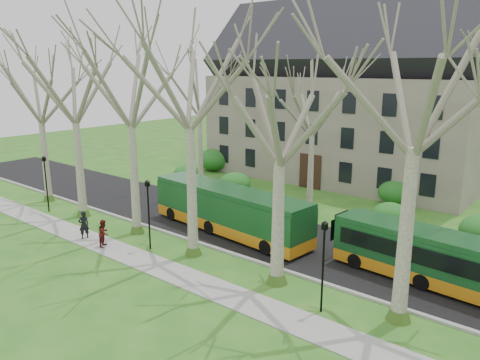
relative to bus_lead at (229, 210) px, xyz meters
The scene contains 13 objects.
ground 6.16m from the bus_lead, 46.31° to the right, with size 120.00×120.00×0.00m, color #28661D.
sidewalk 8.10m from the bus_lead, 58.88° to the right, with size 70.00×2.00×0.06m, color gray.
road 4.56m from the bus_lead, 16.40° to the left, with size 80.00×8.00×0.06m, color black.
curb 5.20m from the bus_lead, 34.26° to the right, with size 80.00×0.25×0.14m, color #A5A39E.
building 20.82m from the bus_lead, 95.50° to the left, with size 26.50×12.20×16.00m.
tree_row_verge 7.85m from the bus_lead, 44.24° to the right, with size 49.00×7.00×14.00m.
tree_row_far 8.47m from the bus_lead, 67.58° to the left, with size 33.00×7.00×12.00m.
lamp_row 6.76m from the bus_lead, 52.23° to the right, with size 36.22×0.22×4.30m.
hedges 9.74m from the bus_lead, 93.34° to the left, with size 30.60×8.60×2.00m.
bus_lead is the anchor object (origin of this frame).
bus_follow 13.66m from the bus_lead, ahead, with size 11.41×2.38×2.85m, color #154B21, non-canonical shape.
pedestrian_a 9.52m from the bus_lead, 133.53° to the right, with size 0.67×0.44×1.83m, color black.
pedestrian_b 8.17m from the bus_lead, 122.39° to the right, with size 0.84×0.65×1.72m, color #501212.
Camera 1 is at (15.44, -18.47, 11.04)m, focal length 35.00 mm.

